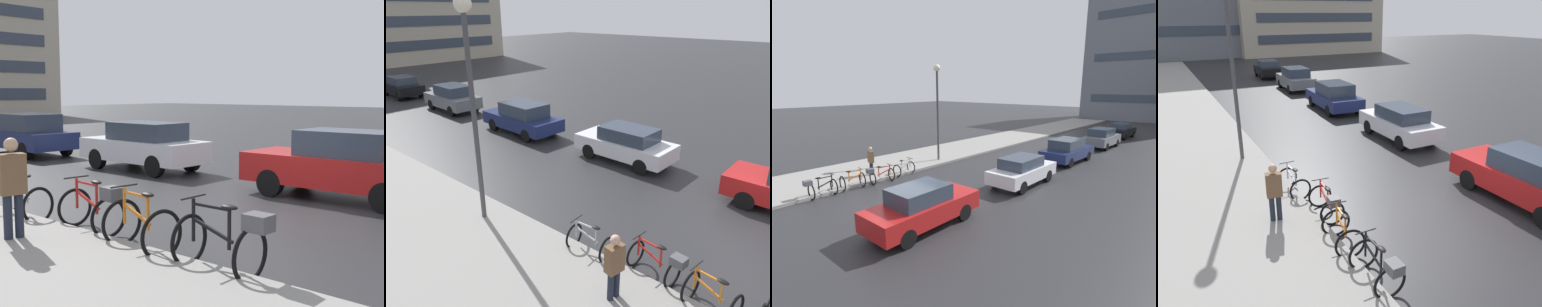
# 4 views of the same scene
# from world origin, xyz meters

# --- Properties ---
(ground_plane) EXTENTS (140.00, 140.00, 0.00)m
(ground_plane) POSITION_xyz_m (0.00, 0.00, 0.00)
(ground_plane) COLOR #28282B
(sidewalk_kerb) EXTENTS (4.80, 60.00, 0.14)m
(sidewalk_kerb) POSITION_xyz_m (-6.00, 10.00, 0.07)
(sidewalk_kerb) COLOR gray
(sidewalk_kerb) RESTS_ON ground
(bicycle_nearest) EXTENTS (0.75, 1.36, 1.01)m
(bicycle_nearest) POSITION_xyz_m (-3.57, -1.79, 0.50)
(bicycle_nearest) COLOR black
(bicycle_nearest) RESTS_ON ground
(bicycle_second) EXTENTS (0.88, 1.15, 0.99)m
(bicycle_second) POSITION_xyz_m (-3.59, -0.16, 0.41)
(bicycle_second) COLOR black
(bicycle_second) RESTS_ON ground
(bicycle_third) EXTENTS (0.81, 1.44, 0.94)m
(bicycle_third) POSITION_xyz_m (-3.35, 1.22, 0.49)
(bicycle_third) COLOR black
(bicycle_third) RESTS_ON ground
(bicycle_farthest) EXTENTS (0.77, 1.15, 0.92)m
(bicycle_farthest) POSITION_xyz_m (-3.67, 3.07, 0.39)
(bicycle_farthest) COLOR black
(bicycle_farthest) RESTS_ON ground
(car_red) EXTENTS (1.75, 4.40, 1.58)m
(car_red) POSITION_xyz_m (2.20, -0.61, 0.79)
(car_red) COLOR #AD1919
(car_red) RESTS_ON ground
(car_white) EXTENTS (1.80, 4.20, 1.50)m
(car_white) POSITION_xyz_m (2.37, 6.02, 0.77)
(car_white) COLOR silver
(car_white) RESTS_ON ground
(car_navy) EXTENTS (2.11, 4.48, 1.59)m
(car_navy) POSITION_xyz_m (2.14, 12.26, 0.80)
(car_navy) COLOR navy
(car_navy) RESTS_ON ground
(car_grey) EXTENTS (2.01, 4.03, 1.63)m
(car_grey) POSITION_xyz_m (2.28, 19.03, 0.83)
(car_grey) COLOR slate
(car_grey) RESTS_ON ground
(car_black) EXTENTS (2.05, 3.95, 1.48)m
(car_black) POSITION_xyz_m (2.10, 25.46, 0.76)
(car_black) COLOR black
(car_black) RESTS_ON ground
(pedestrian) EXTENTS (0.44, 0.31, 1.73)m
(pedestrian) POSITION_xyz_m (-4.69, 1.58, 0.98)
(pedestrian) COLOR #1E2333
(pedestrian) RESTS_ON ground
(streetlamp) EXTENTS (0.45, 0.45, 6.40)m
(streetlamp) POSITION_xyz_m (-4.46, 6.57, 4.40)
(streetlamp) COLOR #424247
(streetlamp) RESTS_ON ground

